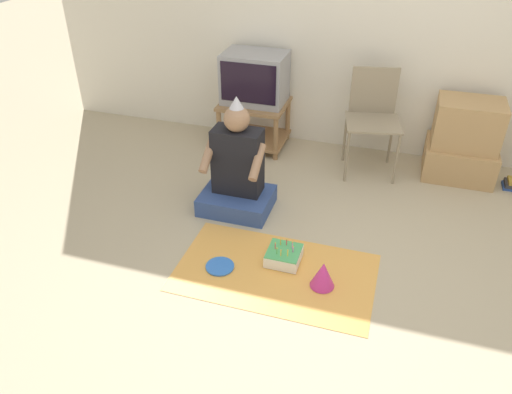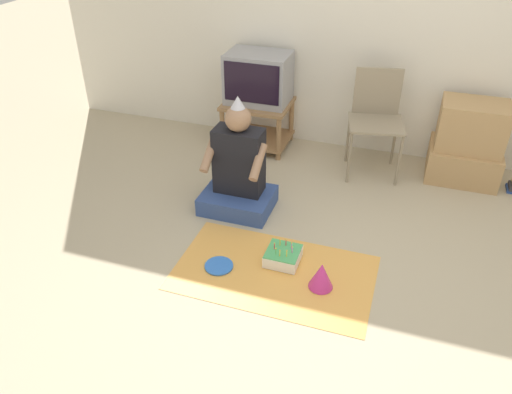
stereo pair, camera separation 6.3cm
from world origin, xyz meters
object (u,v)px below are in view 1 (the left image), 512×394
Objects in this scene: person_seated at (237,173)px; party_hat_blue at (323,274)px; tv at (255,78)px; birthday_cake at (284,255)px; cardboard_box_stack at (463,142)px; paper_plate at (220,266)px; folding_chair at (373,113)px.

person_seated is 5.03× the size of party_hat_blue.
tv reaches higher than birthday_cake.
tv is 0.83× the size of cardboard_box_stack.
paper_plate is (0.32, -1.81, -0.65)m from tv.
paper_plate is at bearing -154.12° from birthday_cake.
folding_chair is (1.08, -0.13, -0.15)m from tv.
cardboard_box_stack is 1.96m from person_seated.
cardboard_box_stack is 1.97m from birthday_cake.
tv is 2.12m from party_hat_blue.
tv reaches higher than cardboard_box_stack.
person_seated reaches higher than party_hat_blue.
birthday_cake is at bearing -104.09° from folding_chair.
party_hat_blue is 0.95× the size of paper_plate.
tv is 1.10m from folding_chair.
party_hat_blue is at bearing -115.85° from cardboard_box_stack.
paper_plate is (-0.76, -1.67, -0.51)m from folding_chair.
party_hat_blue reaches higher than paper_plate.
tv reaches higher than paper_plate.
party_hat_blue is at bearing -28.65° from birthday_cake.
paper_plate is at bearing -114.48° from folding_chair.
folding_chair is 1.60m from birthday_cake.
folding_chair is 1.29× the size of cardboard_box_stack.
cardboard_box_stack is 3.73× the size of party_hat_blue.
paper_plate is (-0.68, -0.03, -0.09)m from party_hat_blue.
person_seated reaches higher than cardboard_box_stack.
party_hat_blue is 0.69m from paper_plate.
person_seated is at bearing 133.71° from birthday_cake.
party_hat_blue is at bearing -92.72° from folding_chair.
birthday_cake is at bearing 25.88° from paper_plate.
cardboard_box_stack reaches higher than paper_plate.
party_hat_blue is (0.29, -0.16, 0.05)m from birthday_cake.
tv is 2.52× the size of birthday_cake.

